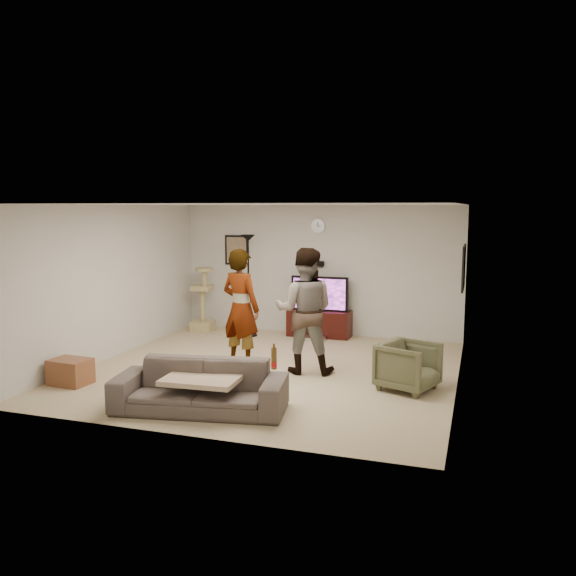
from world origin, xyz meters
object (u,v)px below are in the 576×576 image
(person_left, at_px, (241,308))
(person_right, at_px, (305,311))
(side_table, at_px, (70,372))
(cat_tree, at_px, (202,299))
(armchair, at_px, (408,366))
(tv, at_px, (320,294))
(floor_lamp, at_px, (248,286))
(beer_bottle, at_px, (274,358))
(tv_stand, at_px, (319,323))
(sofa, at_px, (200,387))

(person_left, distance_m, person_right, 1.02)
(person_right, height_order, side_table, person_right)
(cat_tree, height_order, side_table, cat_tree)
(person_left, bearing_deg, armchair, -170.62)
(tv, bearing_deg, floor_lamp, -163.54)
(tv, relative_size, floor_lamp, 0.57)
(beer_bottle, bearing_deg, floor_lamp, 115.73)
(tv, distance_m, armchair, 3.53)
(person_right, bearing_deg, beer_bottle, 86.54)
(cat_tree, relative_size, beer_bottle, 5.14)
(armchair, height_order, side_table, armchair)
(tv, relative_size, beer_bottle, 4.42)
(person_left, bearing_deg, tv, -85.76)
(tv, bearing_deg, person_right, -79.94)
(tv_stand, xyz_separation_m, person_right, (0.44, -2.46, 0.69))
(floor_lamp, relative_size, cat_tree, 1.51)
(person_right, height_order, sofa, person_right)
(tv_stand, distance_m, cat_tree, 2.40)
(person_right, height_order, beer_bottle, person_right)
(tv_stand, bearing_deg, person_left, -103.12)
(sofa, bearing_deg, armchair, 25.53)
(tv_stand, height_order, armchair, armchair)
(beer_bottle, distance_m, armchair, 2.16)
(sofa, bearing_deg, side_table, 159.43)
(person_right, xyz_separation_m, sofa, (-0.72, -2.03, -0.63))
(cat_tree, xyz_separation_m, armchair, (4.37, -2.60, -0.31))
(sofa, bearing_deg, person_right, 60.62)
(tv, xyz_separation_m, person_right, (0.44, -2.46, 0.11))
(tv, distance_m, person_right, 2.50)
(floor_lamp, relative_size, person_right, 1.04)
(tv_stand, distance_m, beer_bottle, 4.56)
(cat_tree, relative_size, person_left, 0.70)
(beer_bottle, bearing_deg, armchair, 50.63)
(tv, bearing_deg, side_table, -121.54)
(person_left, bearing_deg, tv_stand, -85.76)
(sofa, xyz_separation_m, side_table, (-2.22, 0.42, -0.12))
(floor_lamp, relative_size, beer_bottle, 7.77)
(floor_lamp, relative_size, side_table, 3.63)
(person_right, height_order, armchair, person_right)
(tv, bearing_deg, beer_bottle, -81.45)
(side_table, bearing_deg, tv, 58.46)
(floor_lamp, bearing_deg, person_right, -50.03)
(person_right, bearing_deg, cat_tree, -48.64)
(cat_tree, distance_m, beer_bottle, 5.21)
(side_table, bearing_deg, person_left, 39.57)
(cat_tree, bearing_deg, armchair, -30.77)
(person_left, xyz_separation_m, armchair, (2.60, -0.36, -0.59))
(tv, xyz_separation_m, side_table, (-2.50, -4.07, -0.65))
(beer_bottle, xyz_separation_m, armchair, (1.35, 1.64, -0.40))
(sofa, distance_m, side_table, 2.26)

